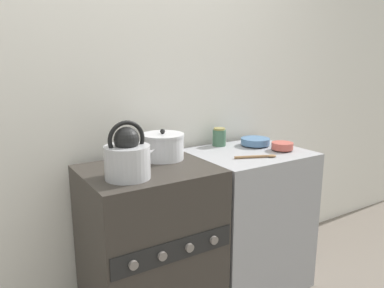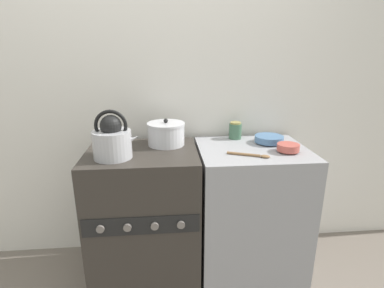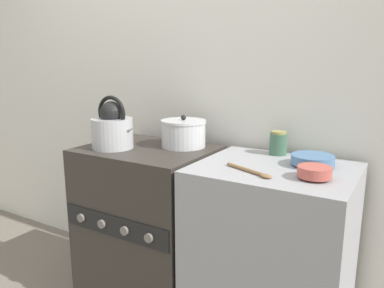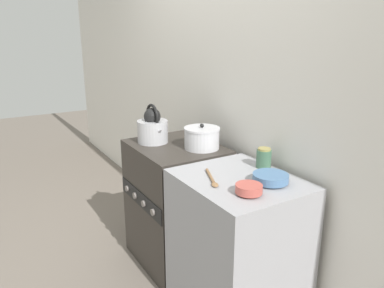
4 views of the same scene
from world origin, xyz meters
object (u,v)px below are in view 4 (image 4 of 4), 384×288
at_px(kettle, 153,128).
at_px(small_ceramic_bowl, 249,189).
at_px(stove, 176,204).
at_px(enamel_bowl, 271,178).
at_px(storage_jar, 264,158).
at_px(cooking_pot, 202,138).

relative_size(kettle, small_ceramic_bowl, 2.07).
distance_m(stove, small_ceramic_bowl, 1.01).
relative_size(stove, enamel_bowl, 4.76).
bearing_deg(storage_jar, small_ceramic_bowl, -51.49).
bearing_deg(small_ceramic_bowl, storage_jar, 128.51).
distance_m(enamel_bowl, small_ceramic_bowl, 0.20).
bearing_deg(stove, enamel_bowl, 7.88).
distance_m(stove, enamel_bowl, 0.97).
bearing_deg(cooking_pot, stove, -141.34).
height_order(kettle, enamel_bowl, kettle).
xyz_separation_m(stove, enamel_bowl, (0.84, 0.12, 0.47)).
height_order(stove, enamel_bowl, enamel_bowl).
bearing_deg(stove, small_ceramic_bowl, -4.82).
xyz_separation_m(cooking_pot, enamel_bowl, (0.69, -0.01, -0.05)).
bearing_deg(kettle, storage_jar, 23.56).
distance_m(stove, storage_jar, 0.85).
bearing_deg(cooking_pot, small_ceramic_bowl, -14.96).
bearing_deg(small_ceramic_bowl, stove, 175.18).
relative_size(kettle, enamel_bowl, 1.47).
xyz_separation_m(small_ceramic_bowl, storage_jar, (-0.25, 0.32, 0.03)).
height_order(kettle, cooking_pot, kettle).
bearing_deg(small_ceramic_bowl, cooking_pot, 165.04).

